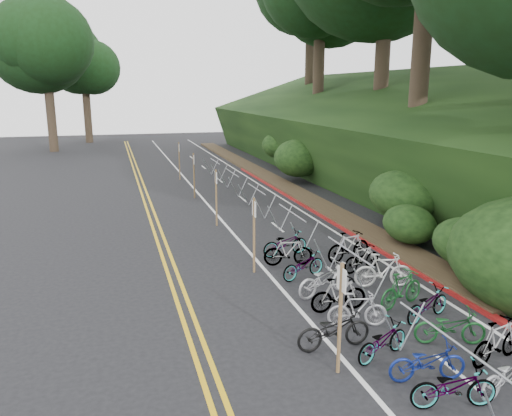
# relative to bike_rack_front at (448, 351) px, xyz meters

# --- Properties ---
(ground) EXTENTS (120.00, 120.00, 0.00)m
(ground) POSITION_rel_bike_rack_front_xyz_m (-2.42, 2.45, -0.88)
(ground) COLOR black
(ground) RESTS_ON ground
(road_markings) EXTENTS (7.47, 80.00, 0.01)m
(road_markings) POSITION_rel_bike_rack_front_xyz_m (-1.79, 12.54, -0.88)
(road_markings) COLOR gold
(road_markings) RESTS_ON ground
(red_curb) EXTENTS (0.25, 28.00, 0.10)m
(red_curb) POSITION_rel_bike_rack_front_xyz_m (3.28, 14.45, -0.83)
(red_curb) COLOR maroon
(red_curb) RESTS_ON ground
(embankment) EXTENTS (14.30, 48.14, 9.11)m
(embankment) POSITION_rel_bike_rack_front_xyz_m (10.54, 21.48, 1.69)
(embankment) COLOR black
(embankment) RESTS_ON ground
(bike_rack_front) EXTENTS (1.15, 3.42, 1.18)m
(bike_rack_front) POSITION_rel_bike_rack_front_xyz_m (0.00, 0.00, 0.00)
(bike_rack_front) COLOR #9599A1
(bike_rack_front) RESTS_ON ground
(bike_racks_rest) EXTENTS (1.14, 23.00, 1.17)m
(bike_racks_rest) POSITION_rel_bike_rack_front_xyz_m (0.58, 15.45, -0.03)
(bike_racks_rest) COLOR #9599A1
(bike_racks_rest) RESTS_ON ground
(signpost_near) EXTENTS (0.08, 0.40, 2.45)m
(signpost_near) POSITION_rel_bike_rack_front_xyz_m (-1.75, 1.21, 0.52)
(signpost_near) COLOR brown
(signpost_near) RESTS_ON ground
(signposts_rest) EXTENTS (0.08, 18.40, 2.50)m
(signposts_rest) POSITION_rel_bike_rack_front_xyz_m (-1.82, 16.45, 0.55)
(signposts_rest) COLOR brown
(signposts_rest) RESTS_ON ground
(bike_front) EXTENTS (0.67, 1.83, 0.95)m
(bike_front) POSITION_rel_bike_rack_front_xyz_m (-1.42, 2.17, -0.40)
(bike_front) COLOR black
(bike_front) RESTS_ON ground
(bike_valet) EXTENTS (3.30, 11.06, 1.08)m
(bike_valet) POSITION_rel_bike_rack_front_xyz_m (0.51, 3.91, -0.41)
(bike_valet) COLOR slate
(bike_valet) RESTS_ON ground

